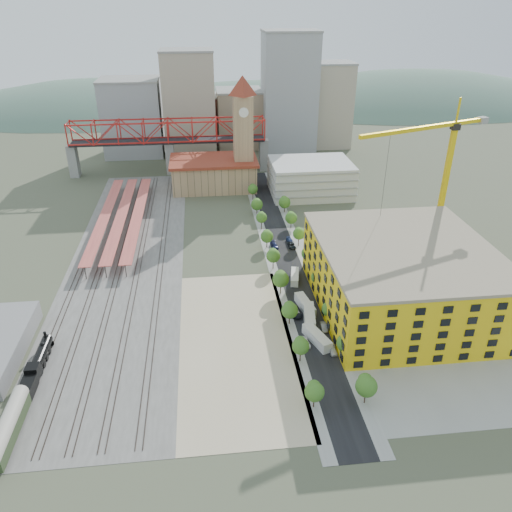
{
  "coord_description": "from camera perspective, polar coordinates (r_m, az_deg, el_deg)",
  "views": [
    {
      "loc": [
        -10.26,
        -131.13,
        77.19
      ],
      "look_at": [
        3.99,
        -4.62,
        10.0
      ],
      "focal_mm": 35.0,
      "sensor_mm": 36.0,
      "label": 1
    }
  ],
  "objects": [
    {
      "name": "construction_building",
      "position": [
        140.27,
        16.37,
        -2.32
      ],
      "size": [
        44.6,
        50.6,
        18.8
      ],
      "color": "yellow",
      "rests_on": "ground"
    },
    {
      "name": "construction_pad",
      "position": [
        146.14,
        16.97,
        -5.42
      ],
      "size": [
        50.0,
        90.0,
        0.06
      ],
      "primitive_type": "cube",
      "color": "gray",
      "rests_on": "ground"
    },
    {
      "name": "truss_bridge",
      "position": [
        243.67,
        -9.99,
        13.57
      ],
      "size": [
        94.0,
        9.6,
        25.6
      ],
      "color": "gray",
      "rests_on": "ground"
    },
    {
      "name": "distant_hills",
      "position": [
        425.0,
        1.54,
        6.17
      ],
      "size": [
        647.0,
        264.0,
        227.0
      ],
      "color": "#4C6B59",
      "rests_on": "ground"
    },
    {
      "name": "tower_crane",
      "position": [
        162.93,
        20.36,
        9.76
      ],
      "size": [
        45.08,
        18.45,
        50.79
      ],
      "color": "yellow",
      "rests_on": "ground"
    },
    {
      "name": "platform_canopies",
      "position": [
        193.19,
        -15.13,
        4.56
      ],
      "size": [
        16.0,
        80.0,
        4.12
      ],
      "color": "#D76252",
      "rests_on": "ground"
    },
    {
      "name": "dirt_lot",
      "position": [
        126.17,
        -2.27,
        -9.91
      ],
      "size": [
        28.0,
        67.0,
        0.06
      ],
      "primitive_type": "cube",
      "color": "tan",
      "rests_on": "ground"
    },
    {
      "name": "car_6",
      "position": [
        171.19,
        4.1,
        1.21
      ],
      "size": [
        2.33,
        5.03,
        1.4
      ],
      "primitive_type": "imported",
      "rotation": [
        0.0,
        0.0,
        0.0
      ],
      "color": "black",
      "rests_on": "ground"
    },
    {
      "name": "site_trailer_b",
      "position": [
        133.71,
        6.1,
        -6.88
      ],
      "size": [
        4.27,
        10.7,
        2.85
      ],
      "primitive_type": "cube",
      "rotation": [
        0.0,
        0.0,
        -0.15
      ],
      "color": "silver",
      "rests_on": "ground"
    },
    {
      "name": "rail_tracks",
      "position": [
        169.66,
        -15.03,
        -0.22
      ],
      "size": [
        26.56,
        160.0,
        0.18
      ],
      "color": "#382B23",
      "rests_on": "ground"
    },
    {
      "name": "ground",
      "position": [
        152.5,
        -1.69,
        -2.6
      ],
      "size": [
        400.0,
        400.0,
        0.0
      ],
      "primitive_type": "plane",
      "color": "#474C38",
      "rests_on": "ground"
    },
    {
      "name": "car_0",
      "position": [
        125.69,
        5.68,
        -9.8
      ],
      "size": [
        2.26,
        4.57,
        1.5
      ],
      "primitive_type": "imported",
      "rotation": [
        0.0,
        0.0,
        0.11
      ],
      "color": "white",
      "rests_on": "ground"
    },
    {
      "name": "site_trailer_d",
      "position": [
        151.44,
        4.45,
        -2.4
      ],
      "size": [
        3.94,
        8.88,
        2.35
      ],
      "primitive_type": "cube",
      "rotation": [
        0.0,
        0.0,
        -0.2
      ],
      "color": "silver",
      "rests_on": "ground"
    },
    {
      "name": "car_1",
      "position": [
        135.97,
        4.58,
        -6.5
      ],
      "size": [
        2.05,
        4.6,
        1.47
      ],
      "primitive_type": "imported",
      "rotation": [
        0.0,
        0.0,
        0.11
      ],
      "color": "gray",
      "rests_on": "ground"
    },
    {
      "name": "car_2",
      "position": [
        136.03,
        4.58,
        -6.45
      ],
      "size": [
        2.83,
        5.71,
        1.56
      ],
      "primitive_type": "imported",
      "rotation": [
        0.0,
        0.0,
        0.04
      ],
      "color": "black",
      "rests_on": "ground"
    },
    {
      "name": "car_3",
      "position": [
        170.74,
        2.09,
        1.21
      ],
      "size": [
        2.58,
        5.39,
        1.52
      ],
      "primitive_type": "imported",
      "rotation": [
        0.0,
        0.0,
        0.09
      ],
      "color": "navy",
      "rests_on": "ground"
    },
    {
      "name": "station_hall",
      "position": [
        224.55,
        -4.83,
        9.42
      ],
      "size": [
        38.0,
        24.0,
        13.1
      ],
      "color": "tan",
      "rests_on": "ground"
    },
    {
      "name": "street_asphalt",
      "position": [
        167.32,
        3.34,
        0.31
      ],
      "size": [
        12.0,
        170.0,
        0.06
      ],
      "primitive_type": "cube",
      "color": "black",
      "rests_on": "ground"
    },
    {
      "name": "car_4",
      "position": [
        124.22,
        8.77,
        -10.57
      ],
      "size": [
        1.67,
        4.12,
        1.4
      ],
      "primitive_type": "imported",
      "rotation": [
        0.0,
        0.0,
        -0.0
      ],
      "color": "white",
      "rests_on": "ground"
    },
    {
      "name": "sidewalk_east",
      "position": [
        168.28,
        5.18,
        0.4
      ],
      "size": [
        3.0,
        170.0,
        0.04
      ],
      "primitive_type": "cube",
      "color": "gray",
      "rests_on": "ground"
    },
    {
      "name": "locomotive",
      "position": [
        127.04,
        -23.69,
        -11.26
      ],
      "size": [
        2.79,
        21.49,
        5.37
      ],
      "color": "black",
      "rests_on": "ground"
    },
    {
      "name": "clock_tower",
      "position": [
        217.39,
        -1.5,
        14.93
      ],
      "size": [
        12.0,
        12.0,
        52.0
      ],
      "color": "tan",
      "rests_on": "ground"
    },
    {
      "name": "car_5",
      "position": [
        131.5,
        7.75,
        -8.05
      ],
      "size": [
        1.64,
        4.25,
        1.38
      ],
      "primitive_type": "imported",
      "rotation": [
        0.0,
        0.0,
        -0.04
      ],
      "color": "gray",
      "rests_on": "ground"
    },
    {
      "name": "ballast_strip",
      "position": [
        169.43,
        -14.43,
        -0.22
      ],
      "size": [
        36.0,
        165.0,
        0.06
      ],
      "primitive_type": "cube",
      "color": "#605E59",
      "rests_on": "ground"
    },
    {
      "name": "sidewalk_west",
      "position": [
        166.55,
        1.47,
        0.21
      ],
      "size": [
        3.0,
        170.0,
        0.04
      ],
      "primitive_type": "cube",
      "color": "gray",
      "rests_on": "ground"
    },
    {
      "name": "street_trees",
      "position": [
        158.68,
        3.92,
        -1.36
      ],
      "size": [
        15.4,
        124.4,
        8.0
      ],
      "color": "#30631D",
      "rests_on": "ground"
    },
    {
      "name": "site_trailer_c",
      "position": [
        138.35,
        5.62,
        -5.58
      ],
      "size": [
        4.33,
        10.08,
        2.68
      ],
      "primitive_type": "cube",
      "rotation": [
        0.0,
        0.0,
        0.19
      ],
      "color": "silver",
      "rests_on": "ground"
    },
    {
      "name": "skyline",
      "position": [
        279.36,
        -2.78,
        16.57
      ],
      "size": [
        133.0,
        46.0,
        60.0
      ],
      "color": "#9EA0A3",
      "rests_on": "ground"
    },
    {
      "name": "car_7",
      "position": [
        174.26,
        3.9,
        1.72
      ],
      "size": [
        2.44,
        4.97,
        1.39
      ],
      "primitive_type": "imported",
      "rotation": [
        0.0,
        0.0,
        0.1
      ],
      "color": "navy",
      "rests_on": "ground"
    },
    {
      "name": "parking_garage",
      "position": [
        217.99,
        6.25,
        8.87
      ],
      "size": [
        34.0,
        26.0,
        14.0
      ],
      "primitive_type": "cube",
      "color": "silver",
      "rests_on": "ground"
    },
    {
      "name": "site_trailer_a",
      "position": [
        126.48,
        6.97,
        -9.25
      ],
      "size": [
        5.9,
        10.38,
        2.76
      ],
      "primitive_type": "cube",
      "rotation": [
        0.0,
        0.0,
        0.34
      ],
      "color": "silver",
      "rests_on": "ground"
    },
    {
      "name": "coach",
      "position": [
        112.48,
        -26.43,
        -17.11
      ],
      "size": [
        3.08,
        17.91,
        5.62
      ],
      "color": "#29361D",
      "rests_on": "ground"
    }
  ]
}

